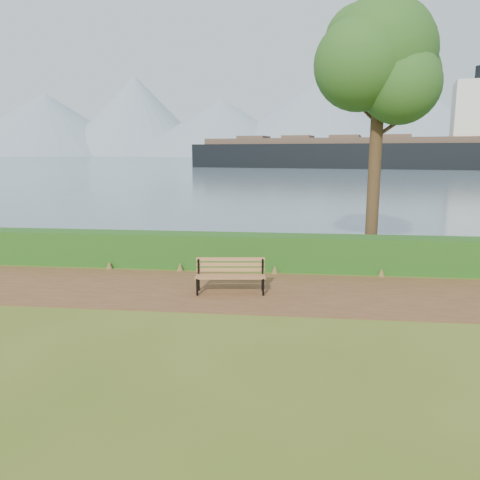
# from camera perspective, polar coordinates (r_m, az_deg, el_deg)

# --- Properties ---
(ground) EXTENTS (140.00, 140.00, 0.00)m
(ground) POSITION_cam_1_polar(r_m,az_deg,el_deg) (11.33, -4.32, -6.52)
(ground) COLOR #475D1A
(ground) RESTS_ON ground
(path) EXTENTS (40.00, 3.40, 0.01)m
(path) POSITION_cam_1_polar(r_m,az_deg,el_deg) (11.61, -4.04, -6.06)
(path) COLOR #50331B
(path) RESTS_ON ground
(hedge) EXTENTS (32.00, 0.85, 1.00)m
(hedge) POSITION_cam_1_polar(r_m,az_deg,el_deg) (13.69, -2.33, -1.33)
(hedge) COLOR #1D4413
(hedge) RESTS_ON ground
(water) EXTENTS (700.00, 510.00, 0.00)m
(water) POSITION_cam_1_polar(r_m,az_deg,el_deg) (270.66, 6.12, 9.89)
(water) COLOR slate
(water) RESTS_ON ground
(mountains) EXTENTS (585.00, 190.00, 70.00)m
(mountains) POSITION_cam_1_polar(r_m,az_deg,el_deg) (417.54, 5.06, 13.96)
(mountains) COLOR gray
(mountains) RESTS_ON ground
(bench) EXTENTS (1.71, 0.67, 0.84)m
(bench) POSITION_cam_1_polar(r_m,az_deg,el_deg) (11.27, -1.17, -4.04)
(bench) COLOR black
(bench) RESTS_ON ground
(tree) EXTENTS (3.80, 3.54, 8.00)m
(tree) POSITION_cam_1_polar(r_m,az_deg,el_deg) (14.96, 16.72, 20.25)
(tree) COLOR #341F15
(tree) RESTS_ON ground
(cargo_ship) EXTENTS (71.28, 25.40, 21.40)m
(cargo_ship) POSITION_cam_1_polar(r_m,az_deg,el_deg) (102.74, 15.42, 10.20)
(cargo_ship) COLOR black
(cargo_ship) RESTS_ON ground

